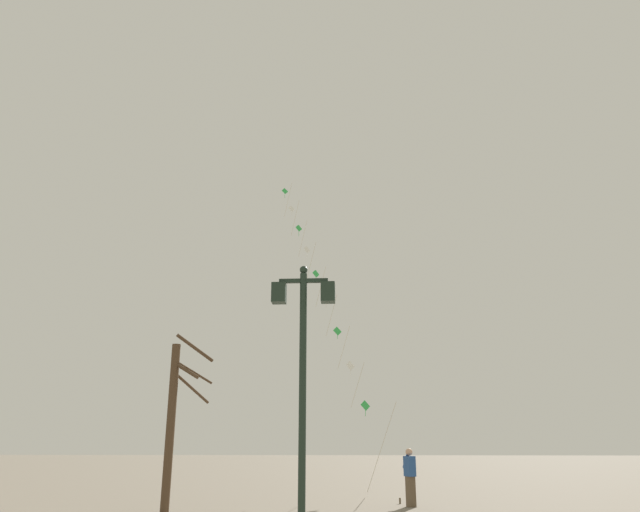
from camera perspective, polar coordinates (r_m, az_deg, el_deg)
name	(u,v)px	position (r m, az deg, el deg)	size (l,w,h in m)	color
ground_plane	(385,501)	(21.76, 6.30, -22.37)	(160.00, 160.00, 0.00)	#756B5B
twin_lantern_lamp_post	(303,348)	(11.68, -1.65, -8.79)	(1.27, 0.28, 5.30)	#1E2D23
kite_train	(322,291)	(27.78, 0.22, -3.39)	(5.59, 11.79, 16.44)	brown
kite_flyer	(410,476)	(19.83, 8.63, -20.14)	(0.39, 0.62, 1.71)	brown
bare_tree	(173,418)	(18.26, -13.92, -14.89)	(1.24, 1.44, 5.02)	#4C3826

